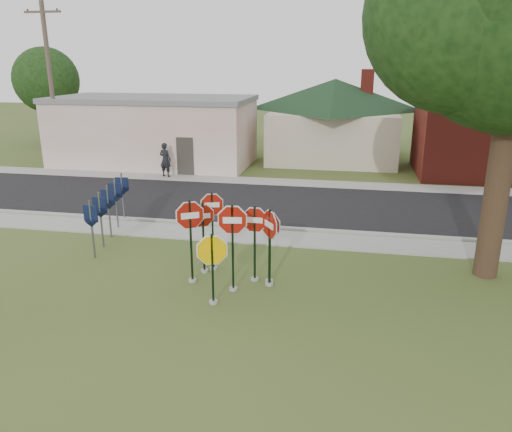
% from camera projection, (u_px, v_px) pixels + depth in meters
% --- Properties ---
extents(ground, '(120.00, 120.00, 0.00)m').
position_uv_depth(ground, '(220.00, 305.00, 13.47)').
color(ground, '#3B4F1D').
rests_on(ground, ground).
extents(sidewalk_near, '(60.00, 1.60, 0.06)m').
position_uv_depth(sidewalk_near, '(258.00, 237.00, 18.61)').
color(sidewalk_near, gray).
rests_on(sidewalk_near, ground).
extents(road, '(60.00, 7.00, 0.04)m').
position_uv_depth(road, '(276.00, 204.00, 22.83)').
color(road, black).
rests_on(road, ground).
extents(sidewalk_far, '(60.00, 1.60, 0.06)m').
position_uv_depth(sidewalk_far, '(288.00, 183.00, 26.86)').
color(sidewalk_far, gray).
rests_on(sidewalk_far, ground).
extents(curb, '(60.00, 0.20, 0.14)m').
position_uv_depth(curb, '(263.00, 227.00, 19.54)').
color(curb, gray).
rests_on(curb, ground).
extents(stop_sign_center, '(1.13, 0.24, 2.69)m').
position_uv_depth(stop_sign_center, '(233.00, 234.00, 13.86)').
color(stop_sign_center, gray).
rests_on(stop_sign_center, ground).
extents(stop_sign_yellow, '(1.11, 0.36, 2.11)m').
position_uv_depth(stop_sign_yellow, '(212.00, 260.00, 13.21)').
color(stop_sign_yellow, gray).
rests_on(stop_sign_yellow, ground).
extents(stop_sign_left, '(1.00, 0.59, 2.64)m').
position_uv_depth(stop_sign_left, '(190.00, 229.00, 14.43)').
color(stop_sign_left, gray).
rests_on(stop_sign_left, ground).
extents(stop_sign_right, '(0.68, 0.94, 2.45)m').
position_uv_depth(stop_sign_right, '(270.00, 237.00, 14.23)').
color(stop_sign_right, gray).
rests_on(stop_sign_right, ground).
extents(stop_sign_back_right, '(1.05, 0.24, 2.43)m').
position_uv_depth(stop_sign_back_right, '(255.00, 233.00, 14.56)').
color(stop_sign_back_right, gray).
rests_on(stop_sign_back_right, ground).
extents(stop_sign_back_left, '(0.92, 0.32, 2.61)m').
position_uv_depth(stop_sign_back_left, '(212.00, 221.00, 15.32)').
color(stop_sign_back_left, gray).
rests_on(stop_sign_back_left, ground).
extents(stop_sign_far_right, '(0.90, 0.54, 2.34)m').
position_uv_depth(stop_sign_far_right, '(270.00, 237.00, 14.45)').
color(stop_sign_far_right, gray).
rests_on(stop_sign_far_right, ground).
extents(stop_sign_far_left, '(0.89, 0.48, 2.33)m').
position_uv_depth(stop_sign_far_left, '(203.00, 229.00, 15.18)').
color(stop_sign_far_left, gray).
rests_on(stop_sign_far_left, ground).
extents(route_sign_row, '(1.43, 4.63, 2.00)m').
position_uv_depth(route_sign_row, '(109.00, 206.00, 18.29)').
color(route_sign_row, '#59595E').
rests_on(route_sign_row, ground).
extents(building_stucco, '(12.20, 6.20, 4.20)m').
position_uv_depth(building_stucco, '(154.00, 130.00, 31.32)').
color(building_stucco, silver).
rests_on(building_stucco, ground).
extents(building_house, '(11.60, 11.60, 6.20)m').
position_uv_depth(building_house, '(335.00, 103.00, 32.64)').
color(building_house, '#C3B29B').
rests_on(building_house, ground).
extents(building_brick, '(10.20, 6.20, 4.75)m').
position_uv_depth(building_brick, '(511.00, 134.00, 27.92)').
color(building_brick, maroon).
rests_on(building_brick, ground).
extents(utility_pole_near, '(2.20, 0.26, 9.50)m').
position_uv_depth(utility_pole_near, '(51.00, 85.00, 28.76)').
color(utility_pole_near, '#47392F').
rests_on(utility_pole_near, ground).
extents(bg_tree_left, '(4.90, 4.90, 7.35)m').
position_uv_depth(bg_tree_left, '(46.00, 80.00, 38.12)').
color(bg_tree_left, black).
rests_on(bg_tree_left, ground).
extents(pedestrian, '(0.79, 0.61, 1.91)m').
position_uv_depth(pedestrian, '(165.00, 160.00, 27.87)').
color(pedestrian, black).
rests_on(pedestrian, sidewalk_far).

